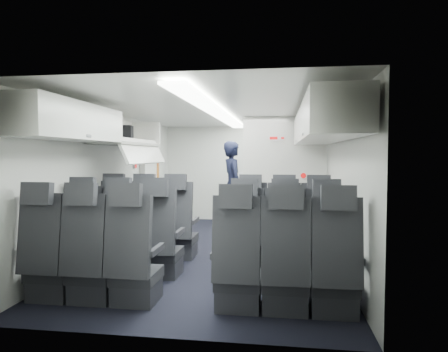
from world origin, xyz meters
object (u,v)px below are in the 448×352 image
(seat_row_rear, at_px, (185,267))
(boarding_door, at_px, (151,182))
(seat_row_front, at_px, (215,232))
(seat_row_mid, at_px, (203,246))
(flight_attendant, at_px, (233,185))
(galley_unit, at_px, (282,180))
(carry_on_bag, at_px, (119,133))

(seat_row_rear, bearing_deg, boarding_door, 112.87)
(seat_row_front, distance_m, seat_row_mid, 0.90)
(seat_row_mid, relative_size, flight_attendant, 1.88)
(galley_unit, relative_size, flight_attendant, 1.07)
(galley_unit, xyz_separation_m, boarding_door, (-2.59, -1.17, 0.00))
(seat_row_mid, bearing_deg, carry_on_bag, 146.13)
(seat_row_rear, relative_size, carry_on_bag, 8.96)
(galley_unit, distance_m, flight_attendant, 1.32)
(flight_attendant, xyz_separation_m, carry_on_bag, (-1.40, -2.31, 0.93))
(seat_row_front, xyz_separation_m, flight_attendant, (-0.03, 2.37, 0.48))
(seat_row_front, distance_m, flight_attendant, 2.42)
(carry_on_bag, bearing_deg, boarding_door, 84.06)
(boarding_door, xyz_separation_m, carry_on_bag, (0.21, -2.03, 0.86))
(carry_on_bag, bearing_deg, galley_unit, 41.45)
(seat_row_front, bearing_deg, boarding_door, 128.16)
(seat_row_front, height_order, galley_unit, galley_unit)
(seat_row_rear, xyz_separation_m, galley_unit, (0.95, 5.05, 0.55))
(seat_row_mid, distance_m, galley_unit, 4.30)
(seat_row_front, height_order, flight_attendant, flight_attendant)
(flight_attendant, bearing_deg, carry_on_bag, 126.18)
(flight_attendant, bearing_deg, seat_row_rear, 157.73)
(seat_row_rear, xyz_separation_m, carry_on_bag, (-1.43, 1.86, 1.41))
(boarding_door, bearing_deg, carry_on_bag, -84.03)
(seat_row_front, xyz_separation_m, boarding_door, (-1.64, 2.09, 0.55))
(seat_row_mid, distance_m, carry_on_bag, 2.22)
(galley_unit, bearing_deg, seat_row_mid, -102.88)
(seat_row_front, bearing_deg, seat_row_mid, -90.00)
(seat_row_mid, height_order, galley_unit, galley_unit)
(flight_attendant, bearing_deg, galley_unit, -70.54)
(seat_row_rear, bearing_deg, seat_row_mid, 90.00)
(galley_unit, distance_m, carry_on_bag, 4.08)
(boarding_door, height_order, flight_attendant, boarding_door)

